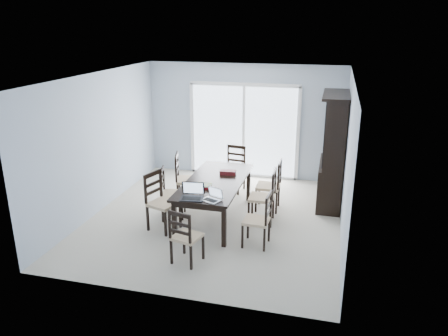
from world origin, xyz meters
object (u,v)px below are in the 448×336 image
Objects in this scene: hot_tub at (240,143)px; chair_left_near at (159,195)px; chair_right_far at (273,180)px; chair_end_far at (235,163)px; chair_right_mid at (267,191)px; chair_right_near at (262,214)px; laptop_dark at (192,196)px; game_box at (228,172)px; chair_left_mid at (168,187)px; chair_end_near at (184,232)px; cell_phone at (202,198)px; chair_left_far at (183,173)px; laptop_silver at (211,198)px; china_hutch at (333,152)px; dining_table at (215,184)px.

chair_left_near is at bearing -97.55° from hot_tub.
chair_end_far is at bearing 47.09° from chair_right_far.
chair_right_near is at bearing -177.92° from chair_right_mid.
game_box is at bearing 70.13° from laptop_dark.
chair_left_mid is 1.99m from chair_right_far.
chair_right_mid is (-0.06, 0.88, 0.06)m from chair_right_near.
chair_right_mid is at bearing -69.90° from hot_tub.
chair_right_far reaches higher than chair_end_near.
chair_left_near is at bearing -173.91° from cell_phone.
cell_phone is at bearing 97.86° from chair_end_far.
chair_left_mid is 1.18m from cell_phone.
chair_left_far reaches higher than laptop_dark.
laptop_silver is at bearing 39.34° from chair_left_mid.
laptop_dark is 1.35m from game_box.
chair_right_near is 3.56× the size of game_box.
laptop_silver is at bearing 153.53° from chair_right_far.
chair_left_mid reaches higher than laptop_dark.
china_hutch reaches higher than chair_end_far.
china_hutch is 1.98× the size of chair_end_far.
cell_phone is at bearing -89.12° from dining_table.
chair_left_mid is at bearing 72.43° from chair_right_near.
cell_phone is 4.36m from hot_tub.
china_hutch reaches higher than cell_phone.
chair_end_far is (-0.94, 1.47, -0.02)m from chair_right_mid.
china_hutch is at bearing -23.18° from chair_right_near.
chair_left_far is at bearing 92.52° from chair_right_far.
chair_end_near is at bearing 149.56° from chair_right_mid.
chair_end_near reaches higher than hot_tub.
chair_right_far is (1.81, 1.28, -0.02)m from chair_left_near.
china_hutch reaches higher than chair_right_far.
dining_table is at bearing 113.38° from cell_phone.
chair_right_mid is 3.35× the size of laptop_silver.
chair_left_near is at bearing 141.72° from chair_end_near.
chair_right_mid is 1.14× the size of chair_end_near.
cell_phone is at bearing 14.97° from chair_left_far.
game_box is 0.14× the size of hot_tub.
cell_phone is at bearing 133.70° from chair_right_mid.
chair_right_near is at bearing -116.38° from china_hutch.
chair_right_far is at bearing 100.31° from chair_left_mid.
chair_right_far is 3.32× the size of laptop_silver.
chair_end_near is 2.95× the size of laptop_silver.
chair_left_far is 1.83m from chair_right_mid.
laptop_dark reaches higher than game_box.
china_hutch reaches higher than laptop_silver.
hot_tub is at bearing 136.30° from china_hutch.
chair_end_near is at bearing 15.93° from chair_left_mid.
dining_table is 2.16× the size of chair_end_near.
laptop_dark is (-0.13, -0.95, 0.14)m from dining_table.
dining_table is 1.00× the size of china_hutch.
hot_tub reaches higher than laptop_silver.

